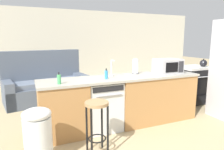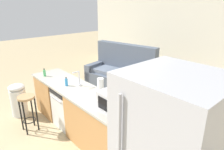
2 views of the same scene
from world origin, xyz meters
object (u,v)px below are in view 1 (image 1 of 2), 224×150
at_px(paper_towel_roll, 135,67).
at_px(bar_stool, 97,117).
at_px(soap_bottle, 106,75).
at_px(microwave, 168,66).
at_px(couch, 46,85).
at_px(trash_bin, 38,136).
at_px(kettle, 203,63).
at_px(dishwasher, 102,105).
at_px(dish_soap_bottle, 59,79).
at_px(stove_range, 193,84).

xyz_separation_m(paper_towel_roll, bar_stool, (-1.10, -0.92, -0.50)).
relative_size(soap_bottle, bar_stool, 0.24).
bearing_deg(soap_bottle, microwave, 3.15).
bearing_deg(bar_stool, couch, 98.11).
bearing_deg(bar_stool, trash_bin, 176.46).
bearing_deg(microwave, bar_stool, -157.00).
bearing_deg(kettle, couch, 153.52).
relative_size(dishwasher, dish_soap_bottle, 4.77).
xyz_separation_m(paper_towel_roll, trash_bin, (-1.85, -0.88, -0.66)).
relative_size(stove_range, soap_bottle, 5.11).
height_order(bar_stool, couch, couch).
relative_size(soap_bottle, couch, 0.08).
relative_size(stove_range, microwave, 1.80).
relative_size(dish_soap_bottle, trash_bin, 0.24).
bearing_deg(dishwasher, soap_bottle, -57.20).
bearing_deg(bar_stool, paper_towel_roll, 39.95).
bearing_deg(paper_towel_roll, stove_range, 10.85).
xyz_separation_m(dishwasher, microwave, (1.37, -0.00, 0.62)).
distance_m(dish_soap_bottle, couch, 2.41).
height_order(stove_range, paper_towel_roll, paper_towel_roll).
height_order(kettle, couch, couch).
distance_m(stove_range, microwave, 1.47).
xyz_separation_m(dish_soap_bottle, couch, (-0.02, 2.34, -0.58)).
bearing_deg(paper_towel_roll, dish_soap_bottle, -166.57).
bearing_deg(paper_towel_roll, soap_bottle, -159.22).
relative_size(soap_bottle, trash_bin, 0.24).
height_order(dishwasher, trash_bin, dishwasher).
relative_size(dishwasher, paper_towel_roll, 2.98).
xyz_separation_m(paper_towel_roll, soap_bottle, (-0.71, -0.27, -0.07)).
xyz_separation_m(microwave, bar_stool, (-1.71, -0.73, -0.50)).
relative_size(microwave, trash_bin, 0.68).
bearing_deg(kettle, microwave, -163.17).
height_order(soap_bottle, trash_bin, soap_bottle).
bearing_deg(stove_range, dishwasher, -168.09).
height_order(stove_range, couch, couch).
xyz_separation_m(dishwasher, bar_stool, (-0.35, -0.73, 0.11)).
bearing_deg(stove_range, soap_bottle, -166.30).
relative_size(stove_range, kettle, 4.39).
xyz_separation_m(microwave, dish_soap_bottle, (-2.10, -0.16, -0.07)).
height_order(stove_range, dish_soap_bottle, dish_soap_bottle).
bearing_deg(soap_bottle, dishwasher, 122.80).
bearing_deg(bar_stool, soap_bottle, 59.00).
xyz_separation_m(paper_towel_roll, couch, (-1.52, 1.99, -0.64)).
xyz_separation_m(stove_range, trash_bin, (-3.69, -1.23, -0.07)).
bearing_deg(couch, bar_stool, -81.89).
distance_m(stove_range, couch, 3.74).
bearing_deg(dish_soap_bottle, soap_bottle, 6.38).
bearing_deg(paper_towel_roll, bar_stool, -140.05).
distance_m(dish_soap_bottle, bar_stool, 0.82).
xyz_separation_m(kettle, couch, (-3.53, 1.76, -0.59)).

